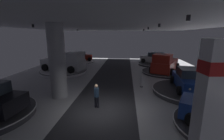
% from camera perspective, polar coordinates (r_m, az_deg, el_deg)
% --- Properties ---
extents(ground, '(24.00, 44.00, 0.06)m').
position_cam_1_polar(ground, '(9.93, -4.04, -15.13)').
color(ground, '#B2B2B7').
extents(ceiling_with_spotlights, '(24.00, 44.00, 0.39)m').
position_cam_1_polar(ceiling_with_spotlights, '(8.80, -4.65, 18.82)').
color(ceiling_with_spotlights, silver).
extents(column_left, '(1.20, 1.20, 5.50)m').
position_cam_1_polar(column_left, '(11.86, -19.95, 3.01)').
color(column_left, '#ADADB2').
rests_on(column_left, ground).
extents(brand_sign_pylon, '(1.33, 0.77, 4.58)m').
position_cam_1_polar(brand_sign_pylon, '(5.48, 34.39, -14.23)').
color(brand_sign_pylon, slate).
rests_on(brand_sign_pylon, ground).
extents(display_platform_mid_right, '(5.58, 5.58, 0.37)m').
position_cam_1_polar(display_platform_mid_right, '(13.87, 26.59, -7.12)').
color(display_platform_mid_right, '#333338').
rests_on(display_platform_mid_right, ground).
extents(display_car_mid_right, '(2.56, 4.37, 1.71)m').
position_cam_1_polar(display_car_mid_right, '(13.63, 26.96, -3.39)').
color(display_car_mid_right, navy).
rests_on(display_car_mid_right, display_platform_mid_right).
extents(display_platform_far_right, '(5.68, 5.68, 0.24)m').
position_cam_1_polar(display_platform_far_right, '(20.13, 19.25, -0.66)').
color(display_platform_far_right, '#333338').
rests_on(display_platform_far_right, ground).
extents(pickup_truck_far_right, '(4.38, 5.68, 2.30)m').
position_cam_1_polar(pickup_truck_far_right, '(19.61, 19.27, 2.09)').
color(pickup_truck_far_right, maroon).
rests_on(pickup_truck_far_right, display_platform_far_right).
extents(display_platform_far_left, '(5.68, 5.68, 0.35)m').
position_cam_1_polar(display_platform_far_left, '(20.08, -17.69, -0.40)').
color(display_platform_far_left, silver).
rests_on(display_platform_far_left, ground).
extents(pickup_truck_far_left, '(5.64, 3.62, 2.30)m').
position_cam_1_polar(pickup_truck_far_left, '(19.68, -17.15, 2.61)').
color(pickup_truck_far_left, silver).
rests_on(pickup_truck_far_left, display_platform_far_left).
extents(display_platform_deep_left, '(5.07, 5.07, 0.23)m').
position_cam_1_polar(display_platform_deep_left, '(26.47, -12.24, 2.93)').
color(display_platform_deep_left, silver).
rests_on(display_platform_deep_left, ground).
extents(display_car_deep_left, '(4.04, 4.40, 1.71)m').
position_cam_1_polar(display_car_deep_left, '(26.32, -12.39, 4.78)').
color(display_car_deep_left, maroon).
rests_on(display_car_deep_left, display_platform_deep_left).
extents(display_platform_near_right, '(4.87, 4.87, 0.26)m').
position_cam_1_polar(display_platform_near_right, '(9.91, 36.67, -16.84)').
color(display_platform_near_right, '#333338').
rests_on(display_platform_near_right, ground).
extents(display_platform_deep_right, '(5.10, 5.10, 0.31)m').
position_cam_1_polar(display_platform_deep_right, '(24.94, 15.66, 2.23)').
color(display_platform_deep_right, '#333338').
rests_on(display_platform_deep_right, ground).
extents(display_car_deep_right, '(4.40, 4.04, 1.71)m').
position_cam_1_polar(display_car_deep_right, '(24.78, 15.85, 4.26)').
color(display_car_deep_right, silver).
rests_on(display_car_deep_right, display_platform_deep_right).
extents(visitor_walking_near, '(0.32, 0.32, 1.59)m').
position_cam_1_polar(visitor_walking_near, '(9.95, -5.87, -9.18)').
color(visitor_walking_near, black).
rests_on(visitor_walking_near, ground).
extents(stanchion_a, '(0.28, 0.28, 1.01)m').
position_cam_1_polar(stanchion_a, '(14.12, 11.12, -4.87)').
color(stanchion_a, '#333338').
rests_on(stanchion_a, ground).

